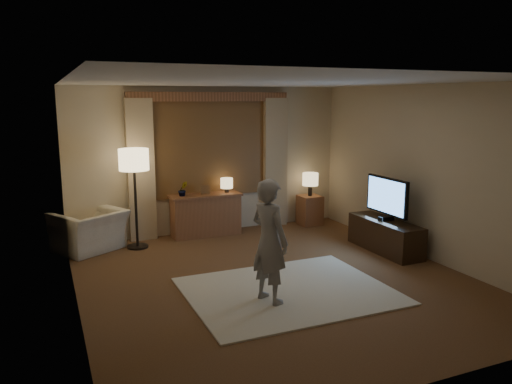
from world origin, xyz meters
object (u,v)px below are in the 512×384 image
armchair (90,231)px  sideboard (206,216)px  side_table (310,210)px  person (269,241)px  tv_stand (385,236)px

armchair → sideboard: bearing=153.0°
side_table → person: size_ratio=0.38×
sideboard → armchair: size_ratio=1.21×
person → tv_stand: bearing=-85.1°
sideboard → person: (-0.22, -3.14, 0.41)m
sideboard → person: bearing=-93.9°
side_table → person: bearing=-126.5°
sideboard → armchair: 1.98m
tv_stand → person: bearing=-156.4°
sideboard → tv_stand: sideboard is taller
tv_stand → person: person is taller
sideboard → tv_stand: (2.33, -2.03, -0.10)m
side_table → tv_stand: 1.99m
armchair → side_table: size_ratio=1.77×
tv_stand → armchair: bearing=156.4°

